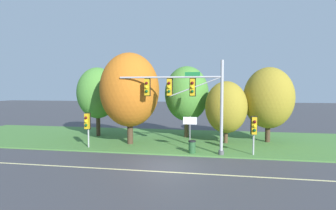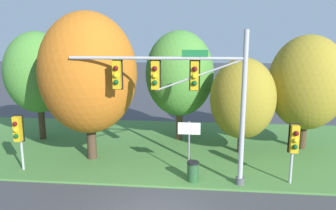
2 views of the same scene
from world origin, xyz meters
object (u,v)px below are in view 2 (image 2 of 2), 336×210
at_px(tree_left_of_mast, 88,73).
at_px(tree_mid_verge, 243,99).
at_px(traffic_signal_mast, 187,88).
at_px(tree_nearest_road, 38,73).
at_px(route_sign_post, 189,139).
at_px(trash_bin, 193,171).
at_px(pedestrian_signal_near_kerb, 18,132).
at_px(pedestrian_signal_further_along, 294,142).
at_px(tree_behind_signpost, 180,74).
at_px(tree_tall_centre, 307,83).

xyz_separation_m(tree_left_of_mast, tree_mid_verge, (8.14, 1.76, -1.50)).
bearing_deg(traffic_signal_mast, tree_nearest_road, 149.64).
distance_m(traffic_signal_mast, tree_mid_verge, 5.28).
bearing_deg(route_sign_post, trash_bin, -68.97).
xyz_separation_m(pedestrian_signal_near_kerb, pedestrian_signal_further_along, (12.81, -0.23, -0.02)).
height_order(tree_left_of_mast, tree_mid_verge, tree_left_of_mast).
relative_size(pedestrian_signal_further_along, tree_behind_signpost, 0.40).
bearing_deg(tree_mid_verge, tree_tall_centre, 16.56).
xyz_separation_m(tree_nearest_road, trash_bin, (9.91, -5.52, -3.83)).
distance_m(tree_nearest_road, tree_left_of_mast, 5.39).
bearing_deg(tree_behind_signpost, tree_left_of_mast, -138.85).
distance_m(tree_mid_verge, trash_bin, 5.57).
xyz_separation_m(traffic_signal_mast, trash_bin, (0.30, 0.11, -3.84)).
bearing_deg(pedestrian_signal_further_along, trash_bin, -178.97).
relative_size(pedestrian_signal_near_kerb, tree_tall_centre, 0.42).
xyz_separation_m(tree_behind_signpost, tree_mid_verge, (3.66, -2.16, -1.11)).
relative_size(tree_left_of_mast, tree_mid_verge, 1.44).
bearing_deg(tree_nearest_road, tree_left_of_mast, -35.65).
bearing_deg(tree_behind_signpost, tree_tall_centre, -8.16).
bearing_deg(traffic_signal_mast, pedestrian_signal_further_along, 2.28).
relative_size(route_sign_post, tree_left_of_mast, 0.34).
xyz_separation_m(pedestrian_signal_further_along, trash_bin, (-4.38, -0.08, -1.52)).
height_order(pedestrian_signal_near_kerb, trash_bin, pedestrian_signal_near_kerb).
distance_m(pedestrian_signal_near_kerb, tree_behind_signpost, 9.76).
distance_m(tree_tall_centre, trash_bin, 8.90).
bearing_deg(tree_tall_centre, pedestrian_signal_near_kerb, -161.50).
distance_m(pedestrian_signal_near_kerb, tree_nearest_road, 5.89).
height_order(pedestrian_signal_further_along, tree_tall_centre, tree_tall_centre).
relative_size(route_sign_post, tree_behind_signpost, 0.38).
height_order(route_sign_post, tree_left_of_mast, tree_left_of_mast).
distance_m(tree_behind_signpost, tree_mid_verge, 4.40).
bearing_deg(route_sign_post, tree_tall_centre, 35.60).
relative_size(pedestrian_signal_near_kerb, tree_nearest_road, 0.41).
height_order(pedestrian_signal_near_kerb, tree_behind_signpost, tree_behind_signpost).
xyz_separation_m(pedestrian_signal_near_kerb, tree_behind_signpost, (7.37, 5.99, 2.24)).
bearing_deg(traffic_signal_mast, tree_left_of_mast, 154.54).
distance_m(traffic_signal_mast, tree_tall_centre, 8.52).
bearing_deg(tree_tall_centre, route_sign_post, -144.40).
bearing_deg(traffic_signal_mast, tree_tall_centre, 38.98).
height_order(tree_behind_signpost, tree_tall_centre, tree_behind_signpost).
relative_size(tree_behind_signpost, tree_tall_centre, 1.04).
relative_size(tree_behind_signpost, tree_mid_verge, 1.28).
bearing_deg(tree_left_of_mast, pedestrian_signal_further_along, -13.10).
height_order(tree_mid_verge, tree_tall_centre, tree_tall_centre).
bearing_deg(pedestrian_signal_near_kerb, traffic_signal_mast, -2.94).
relative_size(traffic_signal_mast, route_sign_post, 2.92).
bearing_deg(pedestrian_signal_near_kerb, route_sign_post, 1.80).
distance_m(pedestrian_signal_further_along, tree_tall_centre, 5.85).
bearing_deg(route_sign_post, tree_behind_signpost, 98.35).
distance_m(traffic_signal_mast, tree_behind_signpost, 6.45).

